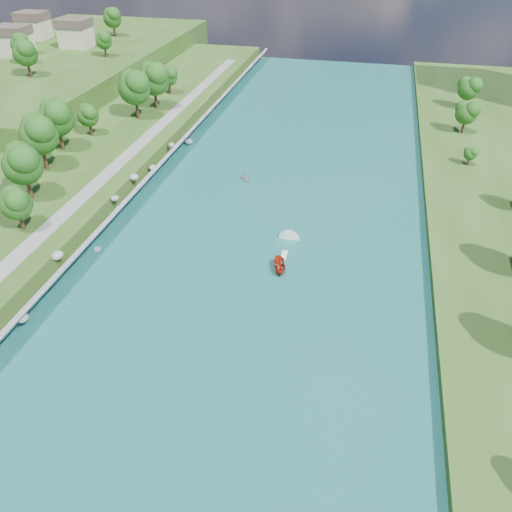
# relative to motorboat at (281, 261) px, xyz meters

# --- Properties ---
(ground) EXTENTS (260.00, 260.00, 0.00)m
(ground) POSITION_rel_motorboat_xyz_m (-4.98, -13.85, -0.81)
(ground) COLOR #2D5119
(ground) RESTS_ON ground
(river_water) EXTENTS (55.00, 240.00, 0.10)m
(river_water) POSITION_rel_motorboat_xyz_m (-4.98, 6.15, -0.76)
(river_water) COLOR #196257
(river_water) RESTS_ON ground
(ridge_west) EXTENTS (60.00, 120.00, 9.00)m
(ridge_west) POSITION_rel_motorboat_xyz_m (-87.48, 81.15, 3.69)
(ridge_west) COLOR #2D5119
(ridge_west) RESTS_ON ground
(riprap_bank) EXTENTS (4.03, 236.00, 4.33)m
(riprap_bank) POSITION_rel_motorboat_xyz_m (-30.85, 5.35, 1.01)
(riprap_bank) COLOR slate
(riprap_bank) RESTS_ON ground
(riverside_path) EXTENTS (3.00, 200.00, 0.10)m
(riverside_path) POSITION_rel_motorboat_xyz_m (-37.48, 6.15, 2.74)
(riverside_path) COLOR gray
(riverside_path) RESTS_ON berm_west
(ridge_houses) EXTENTS (29.50, 29.50, 8.40)m
(ridge_houses) POSITION_rel_motorboat_xyz_m (-93.65, 86.15, 12.49)
(ridge_houses) COLOR beige
(ridge_houses) RESTS_ON ridge_west
(trees_ridge) EXTENTS (23.99, 57.01, 10.98)m
(trees_ridge) POSITION_rel_motorboat_xyz_m (-79.99, 79.55, 13.28)
(trees_ridge) COLOR #214B14
(trees_ridge) RESTS_ON ridge_west
(motorboat) EXTENTS (3.60, 19.09, 1.93)m
(motorboat) POSITION_rel_motorboat_xyz_m (0.00, 0.00, 0.00)
(motorboat) COLOR #B5260E
(motorboat) RESTS_ON river_water
(raft) EXTENTS (3.42, 3.34, 1.48)m
(raft) POSITION_rel_motorboat_xyz_m (-12.69, 27.19, -0.38)
(raft) COLOR #909398
(raft) RESTS_ON river_water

